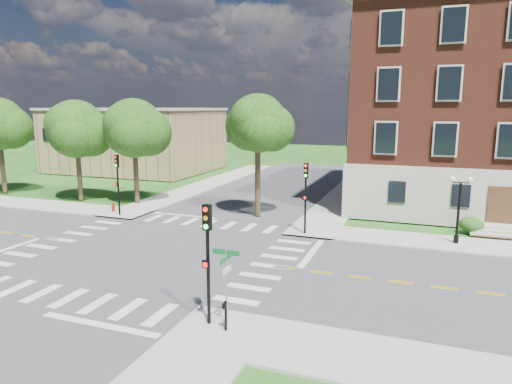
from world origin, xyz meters
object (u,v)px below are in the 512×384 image
(street_sign_pole, at_px, (226,273))
(fire_hydrant, at_px, (113,207))
(twin_lamp_west, at_px, (459,206))
(traffic_signal_nw, at_px, (118,177))
(push_button_post, at_px, (225,314))
(traffic_signal_ne, at_px, (306,189))
(traffic_signal_se, at_px, (208,249))

(street_sign_pole, height_order, fire_hydrant, street_sign_pole)
(twin_lamp_west, relative_size, fire_hydrant, 5.64)
(traffic_signal_nw, xyz_separation_m, twin_lamp_west, (24.53, 1.08, -0.66))
(street_sign_pole, relative_size, fire_hydrant, 4.13)
(push_button_post, bearing_deg, traffic_signal_nw, 137.24)
(traffic_signal_ne, bearing_deg, twin_lamp_west, 7.10)
(push_button_post, bearing_deg, traffic_signal_se, 159.58)
(street_sign_pole, bearing_deg, traffic_signal_nw, 137.78)
(street_sign_pole, bearing_deg, twin_lamp_west, 59.21)
(street_sign_pole, distance_m, fire_hydrant, 22.60)
(traffic_signal_ne, distance_m, fire_hydrant, 16.62)
(traffic_signal_nw, distance_m, fire_hydrant, 3.16)
(traffic_signal_nw, distance_m, twin_lamp_west, 24.56)
(traffic_signal_se, distance_m, twin_lamp_west, 18.08)
(twin_lamp_west, bearing_deg, street_sign_pole, -120.79)
(twin_lamp_west, bearing_deg, push_button_post, -119.88)
(traffic_signal_nw, xyz_separation_m, push_button_post, (15.62, -14.44, -2.39))
(traffic_signal_se, bearing_deg, traffic_signal_nw, 136.25)
(traffic_signal_se, bearing_deg, street_sign_pole, 3.82)
(traffic_signal_se, xyz_separation_m, push_button_post, (0.86, -0.32, -2.39))
(traffic_signal_ne, relative_size, street_sign_pole, 1.55)
(fire_hydrant, bearing_deg, push_button_post, -42.26)
(traffic_signal_ne, distance_m, street_sign_pole, 14.00)
(traffic_signal_nw, distance_m, push_button_post, 21.40)
(traffic_signal_se, height_order, traffic_signal_ne, same)
(twin_lamp_west, relative_size, push_button_post, 3.53)
(traffic_signal_ne, relative_size, push_button_post, 4.00)
(street_sign_pole, bearing_deg, traffic_signal_ne, 91.82)
(traffic_signal_se, xyz_separation_m, traffic_signal_nw, (-14.75, 14.12, 0.00))
(traffic_signal_nw, distance_m, street_sign_pole, 20.96)
(traffic_signal_ne, xyz_separation_m, fire_hydrant, (-16.36, 1.03, -2.72))
(twin_lamp_west, bearing_deg, fire_hydrant, -179.68)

